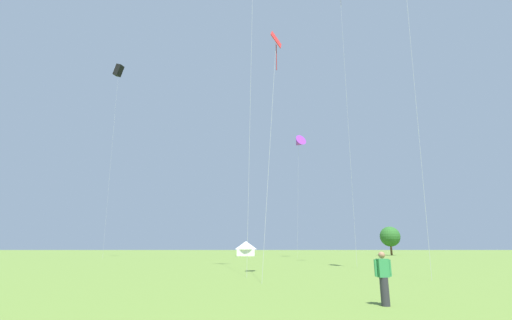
# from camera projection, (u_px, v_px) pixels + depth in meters

# --- Properties ---
(kite_red_diamond) EXTENTS (1.56, 2.77, 16.71)m
(kite_red_diamond) POSITION_uv_depth(u_px,v_px,m) (276.00, 46.00, 23.88)
(kite_red_diamond) COLOR red
(kite_red_diamond) RESTS_ON ground
(kite_black_box) EXTENTS (2.34, 2.22, 36.62)m
(kite_black_box) POSITION_uv_depth(u_px,v_px,m) (119.00, 71.00, 67.35)
(kite_black_box) COLOR black
(kite_black_box) RESTS_ON ground
(kite_purple_delta) EXTENTS (3.09, 3.23, 22.59)m
(kite_purple_delta) POSITION_uv_depth(u_px,v_px,m) (299.00, 143.00, 65.97)
(kite_purple_delta) COLOR purple
(kite_purple_delta) RESTS_ON ground
(person_spectator) EXTENTS (0.57, 0.28, 1.73)m
(person_spectator) POSITION_uv_depth(u_px,v_px,m) (384.00, 279.00, 11.49)
(person_spectator) COLOR #2D2D33
(person_spectator) RESTS_ON ground
(festival_tent_center) EXTENTS (4.60, 4.60, 2.99)m
(festival_tent_center) POSITION_uv_depth(u_px,v_px,m) (246.00, 248.00, 71.98)
(festival_tent_center) COLOR white
(festival_tent_center) RESTS_ON ground
(tree_distant_left) EXTENTS (4.43, 4.43, 6.32)m
(tree_distant_left) POSITION_uv_depth(u_px,v_px,m) (390.00, 237.00, 77.81)
(tree_distant_left) COLOR brown
(tree_distant_left) RESTS_ON ground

